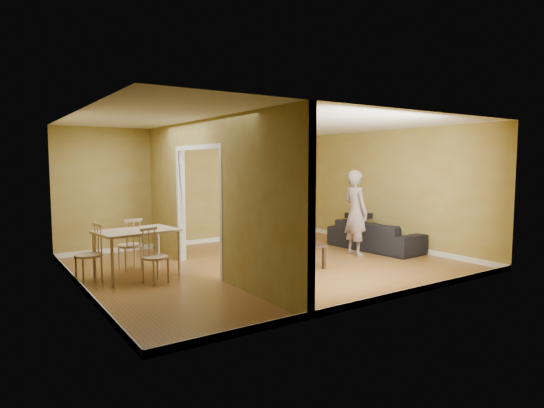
# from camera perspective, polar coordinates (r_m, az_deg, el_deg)

# --- Properties ---
(room_shell) EXTENTS (6.50, 6.50, 6.50)m
(room_shell) POSITION_cam_1_polar(r_m,az_deg,el_deg) (8.29, -0.38, 1.20)
(room_shell) COLOR #955927
(room_shell) RESTS_ON ground
(partition) EXTENTS (0.22, 5.50, 2.60)m
(partition) POSITION_cam_1_polar(r_m,az_deg,el_deg) (7.69, -7.88, 0.84)
(partition) COLOR #99944C
(partition) RESTS_ON ground
(wall_speaker) EXTENTS (0.10, 0.10, 0.10)m
(wall_speaker) POSITION_cam_1_polar(r_m,az_deg,el_deg) (11.34, -1.52, 5.32)
(wall_speaker) COLOR black
(wall_speaker) RESTS_ON room_shell
(sofa) EXTENTS (2.18, 1.05, 0.81)m
(sofa) POSITION_cam_1_polar(r_m,az_deg,el_deg) (10.07, 12.79, -3.34)
(sofa) COLOR #28282A
(sofa) RESTS_ON ground
(person) EXTENTS (0.81, 0.66, 2.04)m
(person) POSITION_cam_1_polar(r_m,az_deg,el_deg) (9.35, 10.48, -0.15)
(person) COLOR slate
(person) RESTS_ON ground
(bookshelf) EXTENTS (0.82, 0.36, 1.95)m
(bookshelf) POSITION_cam_1_polar(r_m,az_deg,el_deg) (11.22, -1.95, 0.58)
(bookshelf) COLOR white
(bookshelf) RESTS_ON ground
(paper_box_navy_a) EXTENTS (0.45, 0.29, 0.23)m
(paper_box_navy_a) POSITION_cam_1_polar(r_m,az_deg,el_deg) (11.21, -1.94, -1.72)
(paper_box_navy_a) COLOR navy
(paper_box_navy_a) RESTS_ON bookshelf
(paper_box_teal) EXTENTS (0.41, 0.27, 0.21)m
(paper_box_teal) POSITION_cam_1_polar(r_m,az_deg,el_deg) (11.18, -1.87, 0.17)
(paper_box_teal) COLOR #1B5D62
(paper_box_teal) RESTS_ON bookshelf
(paper_box_navy_b) EXTENTS (0.45, 0.30, 0.23)m
(paper_box_navy_b) POSITION_cam_1_polar(r_m,az_deg,el_deg) (11.16, -1.83, 2.18)
(paper_box_navy_b) COLOR #181C49
(paper_box_navy_b) RESTS_ON bookshelf
(paper_box_navy_c) EXTENTS (0.39, 0.25, 0.20)m
(paper_box_navy_c) POSITION_cam_1_polar(r_m,az_deg,el_deg) (11.13, -1.97, 3.13)
(paper_box_navy_c) COLOR navy
(paper_box_navy_c) RESTS_ON bookshelf
(coffee_table) EXTENTS (0.64, 0.64, 0.43)m
(coffee_table) POSITION_cam_1_polar(r_m,az_deg,el_deg) (8.20, 3.97, -5.47)
(coffee_table) COLOR #33261A
(coffee_table) RESTS_ON ground
(game_controller) EXTENTS (0.16, 0.04, 0.03)m
(game_controller) POSITION_cam_1_polar(r_m,az_deg,el_deg) (8.18, 3.55, -4.92)
(game_controller) COLOR white
(game_controller) RESTS_ON coffee_table
(dining_table) EXTENTS (1.25, 0.83, 0.78)m
(dining_table) POSITION_cam_1_polar(r_m,az_deg,el_deg) (7.80, -16.61, -3.71)
(dining_table) COLOR tan
(dining_table) RESTS_ON ground
(chair_left) EXTENTS (0.49, 0.49, 0.92)m
(chair_left) POSITION_cam_1_polar(r_m,az_deg,el_deg) (7.71, -22.06, -5.77)
(chair_left) COLOR tan
(chair_left) RESTS_ON ground
(chair_near) EXTENTS (0.50, 0.50, 0.87)m
(chair_near) POSITION_cam_1_polar(r_m,az_deg,el_deg) (7.35, -14.44, -6.31)
(chair_near) COLOR #D3BC7D
(chair_near) RESTS_ON ground
(chair_far) EXTENTS (0.47, 0.47, 0.92)m
(chair_far) POSITION_cam_1_polar(r_m,az_deg,el_deg) (8.37, -17.41, -4.80)
(chair_far) COLOR tan
(chair_far) RESTS_ON ground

